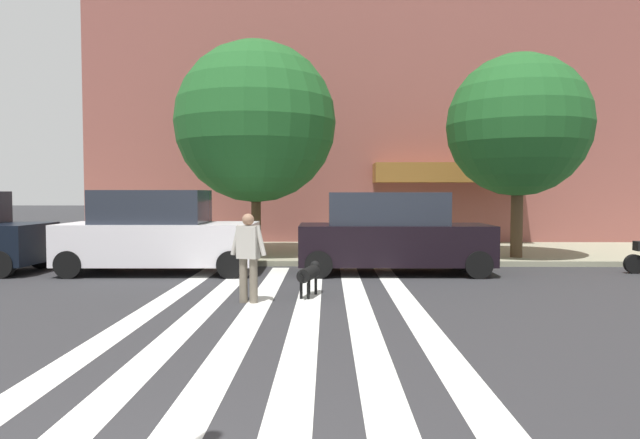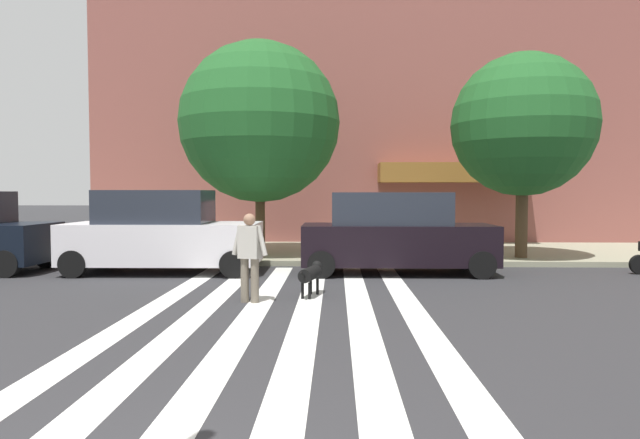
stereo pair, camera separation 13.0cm
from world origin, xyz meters
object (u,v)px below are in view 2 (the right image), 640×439
Objects in this scene: street_tree_middle at (523,125)px; pedestrian_dog_walker at (250,252)px; street_tree_nearest at (260,123)px; parked_car_third_in_line at (395,234)px; parked_car_behind_first at (162,233)px; dog_on_leash at (311,274)px.

pedestrian_dog_walker is at bearing -138.84° from street_tree_middle.
street_tree_nearest is 7.51m from pedestrian_dog_walker.
street_tree_middle is at bearing 30.39° from parked_car_third_in_line.
pedestrian_dog_walker is (2.81, -3.79, -0.07)m from parked_car_behind_first.
dog_on_leash is (-5.83, -5.40, -3.50)m from street_tree_middle.
parked_car_behind_first is 2.93× the size of pedestrian_dog_walker.
street_tree_middle reaches higher than dog_on_leash.
dog_on_leash is at bearing -137.19° from street_tree_middle.
pedestrian_dog_walker is 1.37m from dog_on_leash.
parked_car_behind_first is 4.25× the size of dog_on_leash.
parked_car_behind_first is 4.79m from street_tree_nearest.
parked_car_behind_first is at bearing 126.57° from pedestrian_dog_walker.
parked_car_third_in_line is at bearing 0.00° from parked_car_behind_first.
street_tree_nearest is at bearing 141.95° from parked_car_third_in_line.
parked_car_third_in_line reaches higher than pedestrian_dog_walker.
parked_car_behind_first reaches higher than pedestrian_dog_walker.
parked_car_behind_first is 4.72m from pedestrian_dog_walker.
street_tree_middle is at bearing 13.11° from parked_car_behind_first.
pedestrian_dog_walker is (-6.93, -6.05, -3.02)m from street_tree_middle.
pedestrian_dog_walker is at bearing -53.43° from parked_car_behind_first.
street_tree_middle is 9.68m from pedestrian_dog_walker.
parked_car_third_in_line is 0.81× the size of street_tree_middle.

